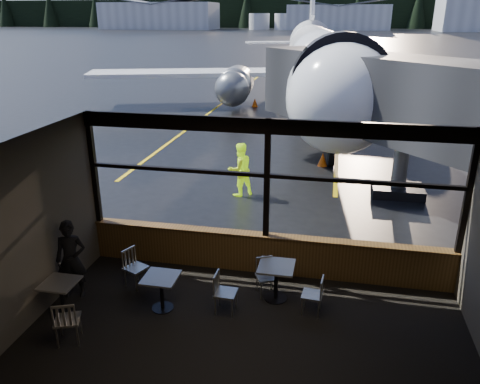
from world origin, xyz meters
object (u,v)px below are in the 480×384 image
(cone_wing, at_px, (255,103))
(cafe_table_left, at_px, (62,298))
(chair_mid_w, at_px, (136,268))
(chair_near_n, at_px, (266,277))
(cone_nose, at_px, (323,159))
(ground_crew, at_px, (240,169))
(chair_left_s, at_px, (67,320))
(jet_bridge, at_px, (412,118))
(cafe_table_near, at_px, (276,282))
(cafe_table_mid, at_px, (162,293))
(chair_near_e, at_px, (312,295))
(passenger, at_px, (71,260))
(airliner, at_px, (322,19))
(chair_near_w, at_px, (226,293))

(cone_wing, bearing_deg, cafe_table_left, -89.77)
(chair_mid_w, bearing_deg, cafe_table_left, -16.25)
(chair_near_n, xyz_separation_m, cone_nose, (0.81, 9.20, -0.14))
(ground_crew, bearing_deg, cone_nose, -166.04)
(chair_near_n, relative_size, chair_left_s, 0.91)
(jet_bridge, distance_m, chair_near_n, 7.58)
(cafe_table_near, height_order, cafe_table_mid, cafe_table_near)
(cone_wing, bearing_deg, cafe_table_mid, -84.97)
(cafe_table_near, xyz_separation_m, ground_crew, (-1.90, 5.66, 0.47))
(cafe_table_left, height_order, chair_mid_w, chair_mid_w)
(cafe_table_mid, height_order, ground_crew, ground_crew)
(cafe_table_near, distance_m, cone_nose, 9.34)
(chair_near_e, height_order, ground_crew, ground_crew)
(jet_bridge, xyz_separation_m, cone_wing, (-7.29, 14.46, -2.28))
(cafe_table_near, xyz_separation_m, chair_near_n, (-0.21, 0.12, 0.02))
(chair_mid_w, distance_m, passenger, 1.31)
(airliner, distance_m, cafe_table_mid, 22.33)
(chair_left_s, bearing_deg, chair_near_w, 7.68)
(chair_near_w, xyz_separation_m, cone_wing, (-3.17, 21.64, -0.16))
(cafe_table_mid, relative_size, cafe_table_left, 1.03)
(cafe_table_near, bearing_deg, cone_wing, 100.95)
(airliner, distance_m, chair_near_n, 21.35)
(cafe_table_near, height_order, chair_near_w, chair_near_w)
(chair_left_s, height_order, cone_wing, chair_left_s)
(cafe_table_left, bearing_deg, chair_left_s, -52.38)
(ground_crew, bearing_deg, cafe_table_near, 66.74)
(jet_bridge, xyz_separation_m, chair_near_n, (-3.44, -6.40, -2.14))
(ground_crew, bearing_deg, cafe_table_left, 31.66)
(cone_nose, xyz_separation_m, cone_wing, (-4.66, 11.66, 0.00))
(chair_left_s, distance_m, cone_nose, 12.06)
(chair_near_e, distance_m, passenger, 4.85)
(chair_left_s, bearing_deg, passenger, 94.54)
(chair_near_e, bearing_deg, cafe_table_mid, 103.83)
(cafe_table_mid, bearing_deg, cafe_table_left, -163.63)
(chair_near_w, relative_size, chair_left_s, 0.97)
(cafe_table_near, height_order, passenger, passenger)
(chair_mid_w, relative_size, cone_nose, 1.65)
(cafe_table_near, bearing_deg, cafe_table_mid, -159.93)
(chair_near_n, bearing_deg, airliner, -115.62)
(chair_mid_w, relative_size, chair_left_s, 0.97)
(chair_left_s, height_order, ground_crew, ground_crew)
(ground_crew, bearing_deg, chair_near_w, 57.28)
(cafe_table_near, bearing_deg, passenger, -170.39)
(chair_left_s, bearing_deg, chair_near_n, 12.81)
(airliner, height_order, cone_wing, airliner)
(cafe_table_near, bearing_deg, chair_mid_w, -177.89)
(chair_near_e, height_order, chair_near_n, chair_near_n)
(chair_near_e, bearing_deg, airliner, 7.62)
(airliner, relative_size, ground_crew, 20.03)
(ground_crew, bearing_deg, airliner, -138.15)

